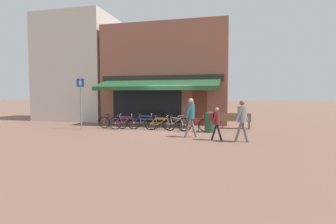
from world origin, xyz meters
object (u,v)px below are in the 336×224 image
at_px(bicycle_red, 195,124).
at_px(pedestrian_adult, 191,113).
at_px(bicycle_blue, 144,122).
at_px(pedestrian_child, 216,120).
at_px(bicycle_orange, 160,124).
at_px(bicycle_black, 113,122).
at_px(bicycle_silver, 174,124).
at_px(bicycle_purple, 124,123).
at_px(litter_bin, 210,122).
at_px(parking_sign, 81,98).
at_px(pedestrian_second_adult, 242,117).
at_px(park_bench, 236,120).

bearing_deg(bicycle_red, pedestrian_adult, -91.91).
relative_size(bicycle_blue, pedestrian_child, 1.33).
bearing_deg(bicycle_orange, bicycle_black, 175.44).
xyz_separation_m(bicycle_blue, bicycle_red, (2.83, -0.16, -0.02)).
xyz_separation_m(bicycle_silver, pedestrian_child, (2.29, -2.52, 0.49)).
height_order(bicycle_silver, pedestrian_adult, pedestrian_adult).
relative_size(bicycle_purple, litter_bin, 1.52).
distance_m(bicycle_black, pedestrian_adult, 5.09).
relative_size(litter_bin, parking_sign, 0.38).
xyz_separation_m(bicycle_blue, litter_bin, (3.58, -0.28, 0.14)).
xyz_separation_m(bicycle_silver, pedestrian_adult, (1.17, -1.98, 0.70)).
relative_size(bicycle_red, litter_bin, 1.60).
xyz_separation_m(bicycle_purple, pedestrian_adult, (3.90, -1.80, 0.70)).
bearing_deg(bicycle_purple, pedestrian_second_adult, -42.60).
distance_m(pedestrian_second_adult, park_bench, 4.24).
bearing_deg(bicycle_black, pedestrian_adult, -23.54).
bearing_deg(bicycle_purple, parking_sign, 173.72).
height_order(bicycle_blue, park_bench, bicycle_blue).
xyz_separation_m(pedestrian_child, parking_sign, (-7.29, 1.77, 0.84)).
bearing_deg(pedestrian_adult, bicycle_blue, 137.67).
xyz_separation_m(bicycle_silver, pedestrian_second_adult, (3.30, -2.68, 0.65)).
distance_m(pedestrian_adult, pedestrian_child, 1.26).
xyz_separation_m(bicycle_purple, pedestrian_second_adult, (6.03, -2.49, 0.64)).
bearing_deg(parking_sign, bicycle_orange, 7.41).
xyz_separation_m(bicycle_red, litter_bin, (0.76, -0.12, 0.16)).
height_order(litter_bin, parking_sign, parking_sign).
distance_m(bicycle_blue, bicycle_red, 2.83).
relative_size(pedestrian_child, litter_bin, 1.29).
bearing_deg(park_bench, parking_sign, -164.83).
xyz_separation_m(litter_bin, parking_sign, (-6.86, -0.55, 1.16)).
distance_m(bicycle_black, bicycle_red, 4.58).
xyz_separation_m(bicycle_blue, parking_sign, (-3.27, -0.83, 1.30)).
relative_size(bicycle_purple, bicycle_orange, 0.96).
relative_size(bicycle_purple, pedestrian_adult, 0.93).
bearing_deg(parking_sign, litter_bin, 4.59).
bearing_deg(bicycle_silver, park_bench, 50.65).
bearing_deg(bicycle_orange, bicycle_silver, 12.89).
bearing_deg(bicycle_red, pedestrian_child, -68.02).
bearing_deg(bicycle_purple, bicycle_orange, -20.34).
height_order(bicycle_orange, pedestrian_adult, pedestrian_adult).
bearing_deg(parking_sign, bicycle_black, 24.83).
bearing_deg(bicycle_blue, bicycle_orange, -21.11).
bearing_deg(pedestrian_child, litter_bin, 109.87).
relative_size(bicycle_silver, litter_bin, 1.51).
distance_m(bicycle_silver, bicycle_red, 1.10).
relative_size(litter_bin, park_bench, 0.66).
relative_size(pedestrian_second_adult, litter_bin, 1.58).
height_order(bicycle_purple, parking_sign, parking_sign).
xyz_separation_m(bicycle_orange, park_bench, (3.87, 1.72, 0.10)).
distance_m(bicycle_blue, bicycle_silver, 1.73).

